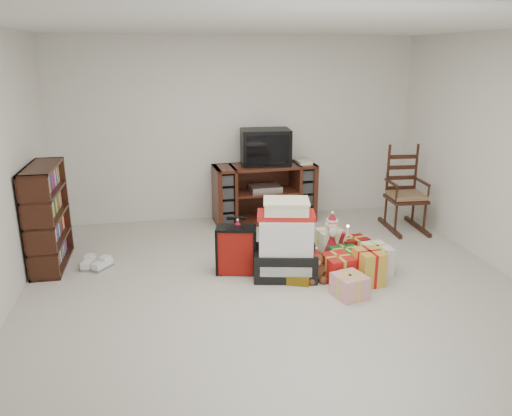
{
  "coord_description": "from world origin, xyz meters",
  "views": [
    {
      "loc": [
        -1.05,
        -4.35,
        2.25
      ],
      "look_at": [
        -0.1,
        0.6,
        0.7
      ],
      "focal_mm": 35.0,
      "sensor_mm": 36.0,
      "label": 1
    }
  ],
  "objects_px": {
    "gift_pile": "(286,244)",
    "sneaker_pair": "(95,264)",
    "crt_television": "(266,147)",
    "tv_stand": "(265,193)",
    "bookshelf": "(48,218)",
    "red_suitcase": "(236,250)",
    "teddy_bear": "(315,268)",
    "santa_figurine": "(331,244)",
    "gift_cluster": "(352,260)",
    "rocking_chair": "(404,199)",
    "mrs_claus_figurine": "(238,250)"
  },
  "relations": [
    {
      "from": "gift_pile",
      "to": "sneaker_pair",
      "type": "relative_size",
      "value": 2.28
    },
    {
      "from": "sneaker_pair",
      "to": "crt_television",
      "type": "relative_size",
      "value": 0.52
    },
    {
      "from": "tv_stand",
      "to": "sneaker_pair",
      "type": "bearing_deg",
      "value": -153.28
    },
    {
      "from": "crt_television",
      "to": "bookshelf",
      "type": "bearing_deg",
      "value": -153.3
    },
    {
      "from": "red_suitcase",
      "to": "tv_stand",
      "type": "bearing_deg",
      "value": 81.27
    },
    {
      "from": "teddy_bear",
      "to": "santa_figurine",
      "type": "relative_size",
      "value": 0.54
    },
    {
      "from": "tv_stand",
      "to": "santa_figurine",
      "type": "xyz_separation_m",
      "value": [
        0.42,
        -1.62,
        -0.17
      ]
    },
    {
      "from": "bookshelf",
      "to": "gift_cluster",
      "type": "bearing_deg",
      "value": -14.69
    },
    {
      "from": "tv_stand",
      "to": "santa_figurine",
      "type": "bearing_deg",
      "value": -79.07
    },
    {
      "from": "tv_stand",
      "to": "teddy_bear",
      "type": "height_order",
      "value": "tv_stand"
    },
    {
      "from": "santa_figurine",
      "to": "gift_cluster",
      "type": "relative_size",
      "value": 0.49
    },
    {
      "from": "sneaker_pair",
      "to": "crt_television",
      "type": "height_order",
      "value": "crt_television"
    },
    {
      "from": "tv_stand",
      "to": "rocking_chair",
      "type": "height_order",
      "value": "rocking_chair"
    },
    {
      "from": "red_suitcase",
      "to": "teddy_bear",
      "type": "xyz_separation_m",
      "value": [
        0.77,
        -0.35,
        -0.12
      ]
    },
    {
      "from": "tv_stand",
      "to": "gift_cluster",
      "type": "distance_m",
      "value": 2.01
    },
    {
      "from": "rocking_chair",
      "to": "teddy_bear",
      "type": "xyz_separation_m",
      "value": [
        -1.65,
        -1.38,
        -0.25
      ]
    },
    {
      "from": "red_suitcase",
      "to": "gift_cluster",
      "type": "relative_size",
      "value": 0.5
    },
    {
      "from": "santa_figurine",
      "to": "teddy_bear",
      "type": "bearing_deg",
      "value": -127.02
    },
    {
      "from": "rocking_chair",
      "to": "gift_pile",
      "type": "xyz_separation_m",
      "value": [
        -1.93,
        -1.2,
        -0.04
      ]
    },
    {
      "from": "bookshelf",
      "to": "santa_figurine",
      "type": "xyz_separation_m",
      "value": [
        3.07,
        -0.55,
        -0.32
      ]
    },
    {
      "from": "bookshelf",
      "to": "rocking_chair",
      "type": "xyz_separation_m",
      "value": [
        4.41,
        0.42,
        -0.15
      ]
    },
    {
      "from": "tv_stand",
      "to": "santa_figurine",
      "type": "relative_size",
      "value": 2.41
    },
    {
      "from": "gift_cluster",
      "to": "rocking_chair",
      "type": "bearing_deg",
      "value": 46.11
    },
    {
      "from": "tv_stand",
      "to": "mrs_claus_figurine",
      "type": "distance_m",
      "value": 1.73
    },
    {
      "from": "teddy_bear",
      "to": "mrs_claus_figurine",
      "type": "relative_size",
      "value": 0.56
    },
    {
      "from": "gift_pile",
      "to": "mrs_claus_figurine",
      "type": "relative_size",
      "value": 1.43
    },
    {
      "from": "teddy_bear",
      "to": "santa_figurine",
      "type": "bearing_deg",
      "value": 52.98
    },
    {
      "from": "gift_pile",
      "to": "teddy_bear",
      "type": "relative_size",
      "value": 2.55
    },
    {
      "from": "santa_figurine",
      "to": "crt_television",
      "type": "bearing_deg",
      "value": 103.64
    },
    {
      "from": "rocking_chair",
      "to": "crt_television",
      "type": "distance_m",
      "value": 1.99
    },
    {
      "from": "rocking_chair",
      "to": "gift_cluster",
      "type": "xyz_separation_m",
      "value": [
        -1.21,
        -1.26,
        -0.26
      ]
    },
    {
      "from": "bookshelf",
      "to": "teddy_bear",
      "type": "height_order",
      "value": "bookshelf"
    },
    {
      "from": "santa_figurine",
      "to": "mrs_claus_figurine",
      "type": "height_order",
      "value": "santa_figurine"
    },
    {
      "from": "mrs_claus_figurine",
      "to": "crt_television",
      "type": "bearing_deg",
      "value": 68.47
    },
    {
      "from": "tv_stand",
      "to": "mrs_claus_figurine",
      "type": "bearing_deg",
      "value": -115.08
    },
    {
      "from": "red_suitcase",
      "to": "gift_cluster",
      "type": "height_order",
      "value": "red_suitcase"
    },
    {
      "from": "rocking_chair",
      "to": "gift_cluster",
      "type": "distance_m",
      "value": 1.77
    },
    {
      "from": "tv_stand",
      "to": "gift_pile",
      "type": "bearing_deg",
      "value": -98.71
    },
    {
      "from": "rocking_chair",
      "to": "crt_television",
      "type": "height_order",
      "value": "crt_television"
    },
    {
      "from": "gift_pile",
      "to": "red_suitcase",
      "type": "xyz_separation_m",
      "value": [
        -0.5,
        0.18,
        -0.1
      ]
    },
    {
      "from": "sneaker_pair",
      "to": "tv_stand",
      "type": "bearing_deg",
      "value": 52.31
    },
    {
      "from": "red_suitcase",
      "to": "mrs_claus_figurine",
      "type": "height_order",
      "value": "red_suitcase"
    },
    {
      "from": "mrs_claus_figurine",
      "to": "sneaker_pair",
      "type": "xyz_separation_m",
      "value": [
        -1.54,
        0.33,
        -0.18
      ]
    },
    {
      "from": "rocking_chair",
      "to": "red_suitcase",
      "type": "distance_m",
      "value": 2.64
    },
    {
      "from": "red_suitcase",
      "to": "rocking_chair",
      "type": "bearing_deg",
      "value": 35.6
    },
    {
      "from": "gift_cluster",
      "to": "mrs_claus_figurine",
      "type": "bearing_deg",
      "value": 165.01
    },
    {
      "from": "sneaker_pair",
      "to": "red_suitcase",
      "type": "bearing_deg",
      "value": 6.77
    },
    {
      "from": "rocking_chair",
      "to": "sneaker_pair",
      "type": "bearing_deg",
      "value": -167.38
    },
    {
      "from": "sneaker_pair",
      "to": "gift_cluster",
      "type": "relative_size",
      "value": 0.3
    },
    {
      "from": "mrs_claus_figurine",
      "to": "rocking_chair",
      "type": "bearing_deg",
      "value": 21.51
    }
  ]
}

